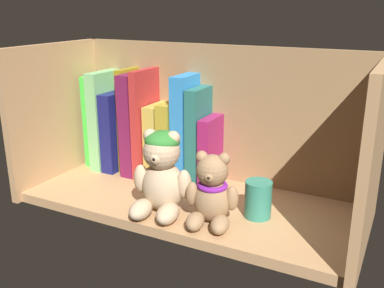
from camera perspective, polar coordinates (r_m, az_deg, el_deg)
The scene contains 18 objects.
shelf_board at distance 92.31cm, azimuth -0.48°, elevation -7.74°, with size 66.82×27.35×2.00cm, color tan.
shelf_back_panel at distance 99.26cm, azimuth 3.33°, elevation 3.42°, with size 69.22×1.20×32.41cm, color olive.
shelf_side_panel_left at distance 106.59cm, azimuth -17.05°, elevation 3.67°, with size 1.60×29.75×32.41cm, color tan.
shelf_side_panel_right at distance 77.87cm, azimuth 22.41°, elevation -2.00°, with size 1.60×29.75×32.41cm, color tan.
book_0 at distance 112.67cm, azimuth -11.78°, elevation 3.20°, with size 2.86×10.35×22.27cm, color green.
book_1 at distance 110.58cm, azimuth -10.50°, elevation 3.34°, with size 2.89×14.55×23.54cm, color #73B871.
book_2 at distance 109.17cm, azimuth -9.00°, elevation 1.98°, with size 3.29×14.13×18.91cm, color navy.
book_3 at distance 106.89cm, azimuth -7.87°, elevation 3.22°, with size 1.60×9.94×24.43cm, color olive.
book_4 at distance 105.47cm, azimuth -6.64°, elevation 2.88°, with size 3.21×14.36×23.74cm, color maroon.
book_5 at distance 103.87cm, azimuth -5.37°, elevation 2.99°, with size 1.68×14.57×24.80cm, color #B12828.
book_6 at distance 103.45cm, azimuth -3.93°, elevation 0.68°, with size 3.57×11.17×16.86cm, color gold.
book_7 at distance 101.56cm, azimuth -2.20°, elevation 0.69°, with size 2.97×12.79×17.88cm, color #A89329.
book_8 at distance 99.12cm, azimuth -0.50°, elevation 2.14°, with size 3.17×11.42×24.12cm, color #2B7FCC.
book_9 at distance 98.06cm, azimuth 1.19°, elevation 1.20°, with size 2.71×11.07×21.60cm, color #24645C.
book_10 at distance 97.79cm, azimuth 2.73°, elevation -0.75°, with size 2.54×10.86×15.45cm, color #921B54.
teddy_bear_larger at distance 84.01cm, azimuth -3.98°, elevation -3.95°, with size 12.07×12.49×16.30cm.
teddy_bear_smaller at distance 80.47cm, azimuth 2.56°, elevation -6.43°, with size 10.20×10.56×13.57cm.
pillar_candle at distance 84.34cm, azimuth 8.57°, elevation -7.10°, with size 5.11×5.11×7.14cm, color #2D7A66.
Camera 1 is at (38.72, -73.76, 40.76)cm, focal length 41.11 mm.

